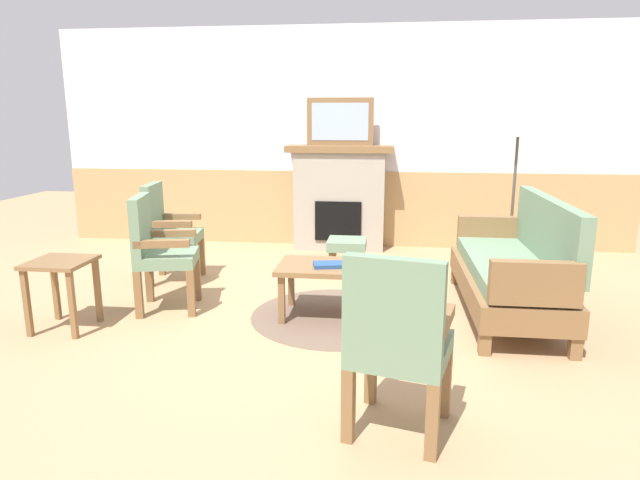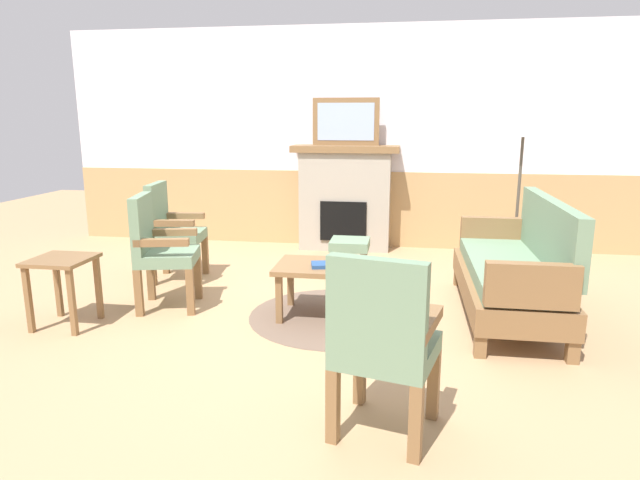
{
  "view_description": "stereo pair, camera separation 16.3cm",
  "coord_description": "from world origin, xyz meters",
  "px_view_note": "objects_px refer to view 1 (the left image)",
  "views": [
    {
      "loc": [
        0.57,
        -4.32,
        1.61
      ],
      "look_at": [
        0.0,
        0.35,
        0.55
      ],
      "focal_mm": 30.64,
      "sensor_mm": 36.0,
      "label": 1
    },
    {
      "loc": [
        0.73,
        -4.3,
        1.61
      ],
      "look_at": [
        0.0,
        0.35,
        0.55
      ],
      "focal_mm": 30.64,
      "sensor_mm": 36.0,
      "label": 2
    }
  ],
  "objects_px": {
    "armchair_near_fireplace": "(167,228)",
    "side_table": "(61,275)",
    "couch": "(513,268)",
    "floor_lamp_by_couch": "(518,134)",
    "armchair_by_window_left": "(158,248)",
    "book_on_table": "(328,265)",
    "framed_picture": "(340,122)",
    "armchair_front_left": "(398,338)",
    "coffee_table": "(337,271)",
    "fireplace": "(339,197)",
    "footstool": "(347,246)"
  },
  "relations": [
    {
      "from": "armchair_near_fireplace",
      "to": "side_table",
      "type": "distance_m",
      "value": 1.37
    },
    {
      "from": "armchair_near_fireplace",
      "to": "side_table",
      "type": "bearing_deg",
      "value": -103.08
    },
    {
      "from": "couch",
      "to": "floor_lamp_by_couch",
      "type": "xyz_separation_m",
      "value": [
        0.23,
        1.2,
        1.05
      ]
    },
    {
      "from": "armchair_by_window_left",
      "to": "book_on_table",
      "type": "bearing_deg",
      "value": -2.25
    },
    {
      "from": "framed_picture",
      "to": "armchair_near_fireplace",
      "type": "distance_m",
      "value": 2.47
    },
    {
      "from": "framed_picture",
      "to": "armchair_by_window_left",
      "type": "bearing_deg",
      "value": -118.74
    },
    {
      "from": "armchair_front_left",
      "to": "book_on_table",
      "type": "bearing_deg",
      "value": 107.7
    },
    {
      "from": "armchair_by_window_left",
      "to": "framed_picture",
      "type": "bearing_deg",
      "value": 61.26
    },
    {
      "from": "armchair_by_window_left",
      "to": "side_table",
      "type": "height_order",
      "value": "armchair_by_window_left"
    },
    {
      "from": "couch",
      "to": "coffee_table",
      "type": "bearing_deg",
      "value": -171.33
    },
    {
      "from": "couch",
      "to": "floor_lamp_by_couch",
      "type": "relative_size",
      "value": 1.07
    },
    {
      "from": "side_table",
      "to": "floor_lamp_by_couch",
      "type": "height_order",
      "value": "floor_lamp_by_couch"
    },
    {
      "from": "armchair_by_window_left",
      "to": "armchair_front_left",
      "type": "relative_size",
      "value": 1.0
    },
    {
      "from": "fireplace",
      "to": "coffee_table",
      "type": "height_order",
      "value": "fireplace"
    },
    {
      "from": "footstool",
      "to": "side_table",
      "type": "distance_m",
      "value": 2.76
    },
    {
      "from": "couch",
      "to": "armchair_by_window_left",
      "type": "relative_size",
      "value": 1.84
    },
    {
      "from": "fireplace",
      "to": "book_on_table",
      "type": "height_order",
      "value": "fireplace"
    },
    {
      "from": "armchair_near_fireplace",
      "to": "fireplace",
      "type": "bearing_deg",
      "value": 45.58
    },
    {
      "from": "coffee_table",
      "to": "side_table",
      "type": "xyz_separation_m",
      "value": [
        -2.07,
        -0.52,
        0.05
      ]
    },
    {
      "from": "coffee_table",
      "to": "armchair_near_fireplace",
      "type": "relative_size",
      "value": 0.98
    },
    {
      "from": "footstool",
      "to": "side_table",
      "type": "height_order",
      "value": "side_table"
    },
    {
      "from": "armchair_near_fireplace",
      "to": "armchair_by_window_left",
      "type": "relative_size",
      "value": 1.0
    },
    {
      "from": "footstool",
      "to": "armchair_near_fireplace",
      "type": "distance_m",
      "value": 1.84
    },
    {
      "from": "coffee_table",
      "to": "book_on_table",
      "type": "bearing_deg",
      "value": -138.38
    },
    {
      "from": "book_on_table",
      "to": "footstool",
      "type": "height_order",
      "value": "book_on_table"
    },
    {
      "from": "framed_picture",
      "to": "footstool",
      "type": "distance_m",
      "value": 1.69
    },
    {
      "from": "book_on_table",
      "to": "footstool",
      "type": "relative_size",
      "value": 0.59
    },
    {
      "from": "book_on_table",
      "to": "couch",
      "type": "bearing_deg",
      "value": 10.49
    },
    {
      "from": "coffee_table",
      "to": "armchair_front_left",
      "type": "distance_m",
      "value": 1.76
    },
    {
      "from": "coffee_table",
      "to": "side_table",
      "type": "relative_size",
      "value": 1.75
    },
    {
      "from": "coffee_table",
      "to": "armchair_front_left",
      "type": "xyz_separation_m",
      "value": [
        0.46,
        -1.69,
        0.15
      ]
    },
    {
      "from": "couch",
      "to": "fireplace",
      "type": "bearing_deg",
      "value": 126.58
    },
    {
      "from": "framed_picture",
      "to": "book_on_table",
      "type": "xyz_separation_m",
      "value": [
        0.12,
        -2.47,
        -1.1
      ]
    },
    {
      "from": "coffee_table",
      "to": "couch",
      "type": "bearing_deg",
      "value": 8.67
    },
    {
      "from": "book_on_table",
      "to": "armchair_front_left",
      "type": "bearing_deg",
      "value": -72.3
    },
    {
      "from": "coffee_table",
      "to": "book_on_table",
      "type": "distance_m",
      "value": 0.11
    },
    {
      "from": "footstool",
      "to": "coffee_table",
      "type": "bearing_deg",
      "value": -89.37
    },
    {
      "from": "fireplace",
      "to": "floor_lamp_by_couch",
      "type": "distance_m",
      "value": 2.25
    },
    {
      "from": "footstool",
      "to": "floor_lamp_by_couch",
      "type": "height_order",
      "value": "floor_lamp_by_couch"
    },
    {
      "from": "armchair_by_window_left",
      "to": "armchair_front_left",
      "type": "height_order",
      "value": "same"
    },
    {
      "from": "armchair_front_left",
      "to": "floor_lamp_by_couch",
      "type": "height_order",
      "value": "floor_lamp_by_couch"
    },
    {
      "from": "side_table",
      "to": "couch",
      "type": "bearing_deg",
      "value": 11.95
    },
    {
      "from": "fireplace",
      "to": "armchair_near_fireplace",
      "type": "bearing_deg",
      "value": -134.42
    },
    {
      "from": "framed_picture",
      "to": "armchair_by_window_left",
      "type": "height_order",
      "value": "framed_picture"
    },
    {
      "from": "armchair_by_window_left",
      "to": "fireplace",
      "type": "bearing_deg",
      "value": 61.26
    },
    {
      "from": "couch",
      "to": "framed_picture",
      "type": "bearing_deg",
      "value": 126.58
    },
    {
      "from": "armchair_front_left",
      "to": "floor_lamp_by_couch",
      "type": "xyz_separation_m",
      "value": [
        1.21,
        3.11,
        0.91
      ]
    },
    {
      "from": "fireplace",
      "to": "armchair_near_fireplace",
      "type": "height_order",
      "value": "fireplace"
    },
    {
      "from": "coffee_table",
      "to": "armchair_near_fireplace",
      "type": "distance_m",
      "value": 1.94
    },
    {
      "from": "coffee_table",
      "to": "footstool",
      "type": "bearing_deg",
      "value": 90.63
    }
  ]
}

